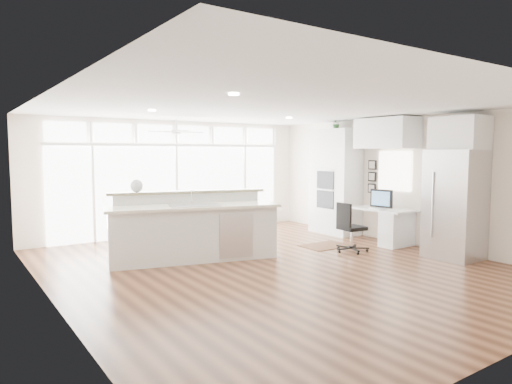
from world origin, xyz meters
TOP-DOWN VIEW (x-y plane):
  - floor at (0.00, 0.00)m, footprint 7.00×8.00m
  - ceiling at (0.00, 0.00)m, footprint 7.00×8.00m
  - wall_back at (0.00, 4.00)m, footprint 7.00×0.04m
  - wall_left at (-3.50, 0.00)m, footprint 0.04×8.00m
  - wall_right at (3.50, 0.00)m, footprint 0.04×8.00m
  - glass_wall at (0.00, 3.94)m, footprint 5.80×0.06m
  - transom_row at (0.00, 3.94)m, footprint 5.90×0.06m
  - desk_window at (3.46, 0.30)m, footprint 0.04×0.85m
  - ceiling_fan at (-0.50, 2.80)m, footprint 1.16×1.16m
  - recessed_lights at (0.00, 0.20)m, footprint 3.40×3.00m
  - oven_cabinet at (3.17, 1.80)m, footprint 0.64×1.20m
  - desk_nook at (3.13, 0.30)m, footprint 0.72×1.30m
  - upper_cabinets at (3.17, 0.30)m, footprint 0.64×1.30m
  - refrigerator at (3.11, -1.35)m, footprint 0.76×0.90m
  - fridge_cabinet at (3.17, -1.35)m, footprint 0.64×0.90m
  - framed_photos at (3.46, 0.92)m, footprint 0.06×0.22m
  - kitchen_island at (-0.89, 1.28)m, footprint 3.29×1.93m
  - rug at (1.91, 0.79)m, footprint 0.98×0.72m
  - office_chair at (1.98, 0.11)m, footprint 0.54×0.51m
  - fishbowl at (-1.71, 1.91)m, footprint 0.31×0.31m
  - monitor at (3.05, 0.30)m, footprint 0.16×0.52m
  - keyboard at (2.88, 0.30)m, footprint 0.17×0.34m
  - potted_plant at (3.17, 1.80)m, footprint 0.25×0.27m

SIDE VIEW (x-z plane):
  - floor at x=0.00m, z-range -0.02..0.00m
  - rug at x=1.91m, z-range 0.00..0.01m
  - desk_nook at x=3.13m, z-range 0.00..0.76m
  - office_chair at x=1.98m, z-range 0.00..0.96m
  - kitchen_island at x=-0.89m, z-range 0.00..1.23m
  - keyboard at x=2.88m, z-range 0.76..0.78m
  - monitor at x=3.05m, z-range 0.76..1.19m
  - refrigerator at x=3.11m, z-range 0.00..2.00m
  - glass_wall at x=0.00m, z-range 0.01..2.09m
  - oven_cabinet at x=3.17m, z-range 0.00..2.50m
  - fishbowl at x=-1.71m, z-range 1.23..1.46m
  - wall_back at x=0.00m, z-range 0.00..2.70m
  - wall_left at x=-3.50m, z-range 0.00..2.70m
  - wall_right at x=3.50m, z-range 0.00..2.70m
  - framed_photos at x=3.46m, z-range 1.00..1.80m
  - desk_window at x=3.46m, z-range 1.12..1.98m
  - fridge_cabinet at x=3.17m, z-range 2.00..2.60m
  - upper_cabinets at x=3.17m, z-range 2.03..2.67m
  - transom_row at x=0.00m, z-range 2.18..2.58m
  - ceiling_fan at x=-0.50m, z-range 2.32..2.64m
  - potted_plant at x=3.17m, z-range 2.50..2.71m
  - recessed_lights at x=0.00m, z-range 2.67..2.69m
  - ceiling at x=0.00m, z-range 2.69..2.71m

